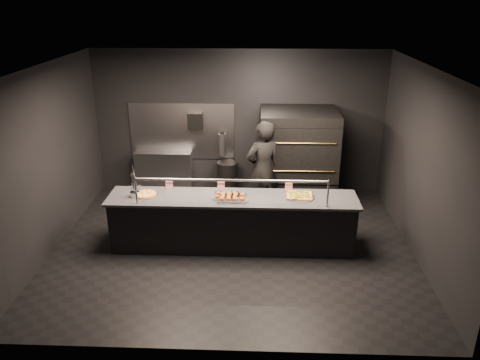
{
  "coord_description": "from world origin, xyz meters",
  "views": [
    {
      "loc": [
        0.4,
        -6.97,
        4.06
      ],
      "look_at": [
        0.12,
        0.2,
        1.14
      ],
      "focal_mm": 35.0,
      "sensor_mm": 36.0,
      "label": 1
    }
  ],
  "objects_px": {
    "pizza_oven": "(297,157)",
    "fire_extinguisher": "(222,144)",
    "service_counter": "(233,222)",
    "slider_tray_a": "(226,196)",
    "square_pizza": "(299,196)",
    "beer_tap": "(134,187)",
    "prep_shelf": "(164,172)",
    "round_pizza": "(146,194)",
    "slider_tray_b": "(232,197)",
    "trash_bin": "(227,178)",
    "towel_dispenser": "(195,121)",
    "worker": "(263,170)"
  },
  "relations": [
    {
      "from": "beer_tap",
      "to": "square_pizza",
      "type": "relative_size",
      "value": 1.17
    },
    {
      "from": "service_counter",
      "to": "square_pizza",
      "type": "distance_m",
      "value": 1.2
    },
    {
      "from": "beer_tap",
      "to": "worker",
      "type": "distance_m",
      "value": 2.45
    },
    {
      "from": "fire_extinguisher",
      "to": "worker",
      "type": "height_order",
      "value": "worker"
    },
    {
      "from": "slider_tray_b",
      "to": "trash_bin",
      "type": "distance_m",
      "value": 2.39
    },
    {
      "from": "pizza_oven",
      "to": "beer_tap",
      "type": "distance_m",
      "value": 3.41
    },
    {
      "from": "slider_tray_a",
      "to": "trash_bin",
      "type": "bearing_deg",
      "value": 93.45
    },
    {
      "from": "pizza_oven",
      "to": "worker",
      "type": "distance_m",
      "value": 0.99
    },
    {
      "from": "service_counter",
      "to": "slider_tray_a",
      "type": "xyz_separation_m",
      "value": [
        -0.1,
        -0.0,
        0.48
      ]
    },
    {
      "from": "slider_tray_a",
      "to": "trash_bin",
      "type": "xyz_separation_m",
      "value": [
        -0.13,
        2.22,
        -0.59
      ]
    },
    {
      "from": "beer_tap",
      "to": "pizza_oven",
      "type": "bearing_deg",
      "value": 34.82
    },
    {
      "from": "service_counter",
      "to": "fire_extinguisher",
      "type": "relative_size",
      "value": 8.12
    },
    {
      "from": "pizza_oven",
      "to": "prep_shelf",
      "type": "height_order",
      "value": "pizza_oven"
    },
    {
      "from": "prep_shelf",
      "to": "towel_dispenser",
      "type": "relative_size",
      "value": 3.43
    },
    {
      "from": "round_pizza",
      "to": "worker",
      "type": "distance_m",
      "value": 2.27
    },
    {
      "from": "fire_extinguisher",
      "to": "slider_tray_b",
      "type": "relative_size",
      "value": 0.94
    },
    {
      "from": "service_counter",
      "to": "towel_dispenser",
      "type": "distance_m",
      "value": 2.78
    },
    {
      "from": "towel_dispenser",
      "to": "fire_extinguisher",
      "type": "distance_m",
      "value": 0.74
    },
    {
      "from": "beer_tap",
      "to": "worker",
      "type": "height_order",
      "value": "worker"
    },
    {
      "from": "towel_dispenser",
      "to": "fire_extinguisher",
      "type": "bearing_deg",
      "value": 1.04
    },
    {
      "from": "service_counter",
      "to": "slider_tray_b",
      "type": "bearing_deg",
      "value": -90.2
    },
    {
      "from": "service_counter",
      "to": "slider_tray_a",
      "type": "distance_m",
      "value": 0.49
    },
    {
      "from": "pizza_oven",
      "to": "trash_bin",
      "type": "relative_size",
      "value": 2.66
    },
    {
      "from": "service_counter",
      "to": "prep_shelf",
      "type": "xyz_separation_m",
      "value": [
        -1.6,
        2.32,
        -0.01
      ]
    },
    {
      "from": "pizza_oven",
      "to": "square_pizza",
      "type": "relative_size",
      "value": 3.73
    },
    {
      "from": "pizza_oven",
      "to": "fire_extinguisher",
      "type": "height_order",
      "value": "pizza_oven"
    },
    {
      "from": "fire_extinguisher",
      "to": "slider_tray_a",
      "type": "bearing_deg",
      "value": -84.06
    },
    {
      "from": "fire_extinguisher",
      "to": "trash_bin",
      "type": "distance_m",
      "value": 0.73
    },
    {
      "from": "service_counter",
      "to": "worker",
      "type": "xyz_separation_m",
      "value": [
        0.51,
        1.2,
        0.48
      ]
    },
    {
      "from": "round_pizza",
      "to": "trash_bin",
      "type": "relative_size",
      "value": 0.57
    },
    {
      "from": "service_counter",
      "to": "trash_bin",
      "type": "height_order",
      "value": "service_counter"
    },
    {
      "from": "square_pizza",
      "to": "slider_tray_a",
      "type": "bearing_deg",
      "value": -177.26
    },
    {
      "from": "prep_shelf",
      "to": "slider_tray_a",
      "type": "xyz_separation_m",
      "value": [
        1.5,
        -2.32,
        0.49
      ]
    },
    {
      "from": "trash_bin",
      "to": "prep_shelf",
      "type": "bearing_deg",
      "value": 175.81
    },
    {
      "from": "round_pizza",
      "to": "slider_tray_a",
      "type": "height_order",
      "value": "slider_tray_a"
    },
    {
      "from": "slider_tray_a",
      "to": "slider_tray_b",
      "type": "distance_m",
      "value": 0.13
    },
    {
      "from": "towel_dispenser",
      "to": "square_pizza",
      "type": "relative_size",
      "value": 0.68
    },
    {
      "from": "pizza_oven",
      "to": "fire_extinguisher",
      "type": "relative_size",
      "value": 3.78
    },
    {
      "from": "service_counter",
      "to": "square_pizza",
      "type": "relative_size",
      "value": 8.01
    },
    {
      "from": "square_pizza",
      "to": "worker",
      "type": "xyz_separation_m",
      "value": [
        -0.59,
        1.14,
        0.0
      ]
    },
    {
      "from": "service_counter",
      "to": "slider_tray_a",
      "type": "relative_size",
      "value": 8.94
    },
    {
      "from": "beer_tap",
      "to": "slider_tray_b",
      "type": "height_order",
      "value": "beer_tap"
    },
    {
      "from": "beer_tap",
      "to": "round_pizza",
      "type": "xyz_separation_m",
      "value": [
        0.17,
        0.06,
        -0.15
      ]
    },
    {
      "from": "towel_dispenser",
      "to": "beer_tap",
      "type": "xyz_separation_m",
      "value": [
        -0.7,
        -2.44,
        -0.46
      ]
    },
    {
      "from": "service_counter",
      "to": "prep_shelf",
      "type": "height_order",
      "value": "service_counter"
    },
    {
      "from": "fire_extinguisher",
      "to": "round_pizza",
      "type": "distance_m",
      "value": 2.62
    },
    {
      "from": "prep_shelf",
      "to": "round_pizza",
      "type": "bearing_deg",
      "value": -85.87
    },
    {
      "from": "service_counter",
      "to": "worker",
      "type": "height_order",
      "value": "worker"
    },
    {
      "from": "beer_tap",
      "to": "service_counter",
      "type": "bearing_deg",
      "value": 1.68
    },
    {
      "from": "beer_tap",
      "to": "prep_shelf",
      "type": "bearing_deg",
      "value": 90.0
    }
  ]
}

